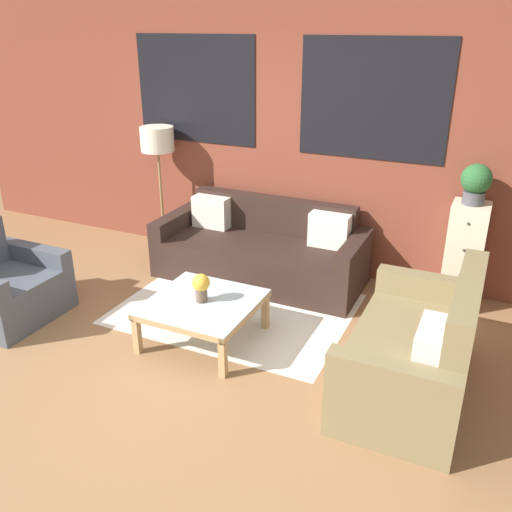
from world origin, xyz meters
The scene contains 11 objects.
ground_plane centered at (0.00, 0.00, 0.00)m, with size 16.00×16.00×0.00m, color #8E6642.
wall_back_brick centered at (0.00, 2.44, 1.41)m, with size 8.40×0.09×2.80m.
rug centered at (0.10, 1.21, 0.00)m, with size 2.07×1.56×0.00m.
couch_dark centered at (0.03, 1.95, 0.28)m, with size 2.11×0.88×0.78m.
settee_vintage centered at (1.81, 0.67, 0.31)m, with size 0.80×1.47×0.92m.
armchair_corner centered at (-1.72, 0.24, 0.28)m, with size 0.80×0.84×0.84m.
coffee_table centered at (0.10, 0.63, 0.31)m, with size 0.85×0.85×0.37m.
floor_lamp centered at (-1.30, 2.15, 1.22)m, with size 0.36×0.36×1.43m.
drawer_cabinet centered at (1.95, 2.19, 0.49)m, with size 0.32×0.36×0.99m.
potted_plant centered at (1.95, 2.19, 1.19)m, with size 0.26×0.26×0.36m.
flower_vase centered at (0.10, 0.62, 0.51)m, with size 0.15×0.15×0.24m.
Camera 1 is at (2.14, -2.73, 2.46)m, focal length 38.00 mm.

